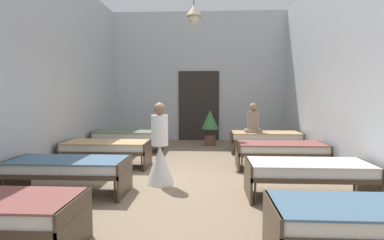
{
  "coord_description": "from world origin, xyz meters",
  "views": [
    {
      "loc": [
        0.37,
        -5.89,
        1.64
      ],
      "look_at": [
        0.0,
        0.82,
        1.07
      ],
      "focal_mm": 29.62,
      "sensor_mm": 36.0,
      "label": 1
    }
  ],
  "objects": [
    {
      "name": "bed_left_row_2",
      "position": [
        -1.92,
        0.95,
        0.44
      ],
      "size": [
        1.9,
        0.84,
        0.57
      ],
      "color": "#473828",
      "rests_on": "ground"
    },
    {
      "name": "bed_right_row_0",
      "position": [
        1.92,
        -2.85,
        0.44
      ],
      "size": [
        1.9,
        0.84,
        0.57
      ],
      "color": "#473828",
      "rests_on": "ground"
    },
    {
      "name": "ground_plane",
      "position": [
        0.0,
        0.0,
        -0.05
      ],
      "size": [
        6.53,
        10.87,
        0.1
      ],
      "primitive_type": "cube",
      "color": "#8C755B"
    },
    {
      "name": "bed_right_row_1",
      "position": [
        1.92,
        -0.95,
        0.44
      ],
      "size": [
        1.9,
        0.84,
        0.57
      ],
      "color": "#473828",
      "rests_on": "ground"
    },
    {
      "name": "potted_plant",
      "position": [
        0.39,
        4.01,
        0.7
      ],
      "size": [
        0.54,
        0.54,
        1.12
      ],
      "color": "brown",
      "rests_on": "ground"
    },
    {
      "name": "bed_right_row_2",
      "position": [
        1.92,
        0.95,
        0.44
      ],
      "size": [
        1.9,
        0.84,
        0.57
      ],
      "color": "#473828",
      "rests_on": "ground"
    },
    {
      "name": "bed_right_row_3",
      "position": [
        1.92,
        2.85,
        0.44
      ],
      "size": [
        1.9,
        0.84,
        0.57
      ],
      "color": "#473828",
      "rests_on": "ground"
    },
    {
      "name": "bed_left_row_1",
      "position": [
        -1.92,
        -0.95,
        0.44
      ],
      "size": [
        1.9,
        0.84,
        0.57
      ],
      "color": "#473828",
      "rests_on": "ground"
    },
    {
      "name": "patient_seated_primary",
      "position": [
        1.57,
        2.82,
        0.87
      ],
      "size": [
        0.44,
        0.44,
        0.8
      ],
      "color": "gray",
      "rests_on": "bed_right_row_3"
    },
    {
      "name": "bed_left_row_3",
      "position": [
        -1.92,
        2.85,
        0.44
      ],
      "size": [
        1.9,
        0.84,
        0.57
      ],
      "color": "#473828",
      "rests_on": "ground"
    },
    {
      "name": "room_shell",
      "position": [
        -0.0,
        1.25,
        2.22
      ],
      "size": [
        6.33,
        10.47,
        4.43
      ],
      "color": "silver",
      "rests_on": "ground"
    },
    {
      "name": "nurse_near_aisle",
      "position": [
        -0.52,
        -0.3,
        0.53
      ],
      "size": [
        0.52,
        0.52,
        1.49
      ],
      "rotation": [
        0.0,
        0.0,
        0.91
      ],
      "color": "white",
      "rests_on": "ground"
    }
  ]
}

